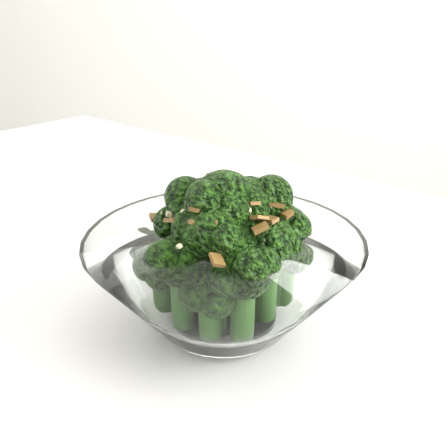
# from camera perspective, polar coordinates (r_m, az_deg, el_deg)

# --- Properties ---
(table) EXTENTS (1.42, 1.22, 0.75)m
(table) POSITION_cam_1_polar(r_m,az_deg,el_deg) (0.63, -13.54, -7.36)
(table) COLOR white
(table) RESTS_ON ground
(broccoli_dish) EXTENTS (0.22, 0.22, 0.14)m
(broccoli_dish) POSITION_cam_1_polar(r_m,az_deg,el_deg) (0.41, 0.06, -5.07)
(broccoli_dish) COLOR white
(broccoli_dish) RESTS_ON table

